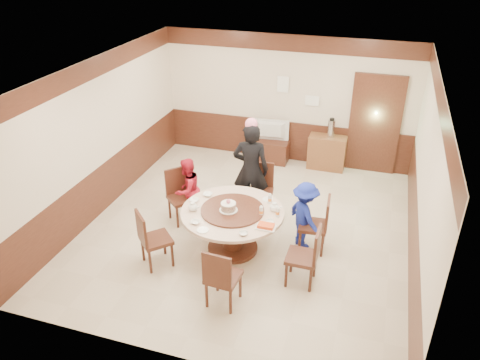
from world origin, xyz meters
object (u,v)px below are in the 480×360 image
(person_blue, at_px, (305,215))
(side_cabinet, at_px, (327,152))
(person_red, at_px, (187,190))
(television, at_px, (270,131))
(banquet_table, at_px, (233,222))
(thermos, at_px, (331,129))
(birthday_cake, at_px, (228,207))
(shrimp_platter, at_px, (266,226))
(person_standing, at_px, (251,170))
(tv_stand, at_px, (269,151))

(person_blue, bearing_deg, side_cabinet, -43.56)
(person_red, height_order, television, person_red)
(banquet_table, distance_m, thermos, 3.65)
(person_blue, height_order, birthday_cake, person_blue)
(person_red, bearing_deg, banquet_table, 75.40)
(side_cabinet, bearing_deg, shrimp_platter, -96.06)
(person_standing, relative_size, thermos, 4.68)
(television, relative_size, thermos, 2.15)
(birthday_cake, bearing_deg, television, 93.41)
(side_cabinet, relative_size, thermos, 2.11)
(person_blue, distance_m, side_cabinet, 3.01)
(person_standing, relative_size, television, 2.18)
(person_standing, relative_size, shrimp_platter, 5.93)
(television, height_order, thermos, thermos)
(person_red, bearing_deg, side_cabinet, 160.51)
(tv_stand, bearing_deg, thermos, 1.29)
(person_standing, height_order, person_red, person_standing)
(banquet_table, xyz_separation_m, person_blue, (1.09, 0.46, 0.05))
(tv_stand, bearing_deg, shrimp_platter, -76.68)
(person_standing, xyz_separation_m, tv_stand, (-0.21, 2.24, -0.64))
(person_standing, height_order, tv_stand, person_standing)
(banquet_table, distance_m, person_standing, 1.25)
(person_blue, height_order, side_cabinet, person_blue)
(person_blue, bearing_deg, banquet_table, 68.53)
(person_red, relative_size, tv_stand, 1.39)
(person_blue, height_order, tv_stand, person_blue)
(person_standing, height_order, thermos, person_standing)
(birthday_cake, bearing_deg, shrimp_platter, -20.74)
(side_cabinet, bearing_deg, birthday_cake, -107.06)
(person_blue, height_order, thermos, person_blue)
(side_cabinet, distance_m, thermos, 0.57)
(banquet_table, height_order, person_blue, person_blue)
(person_blue, distance_m, birthday_cake, 1.27)
(shrimp_platter, relative_size, side_cabinet, 0.38)
(person_standing, relative_size, tv_stand, 2.09)
(birthday_cake, distance_m, side_cabinet, 3.71)
(banquet_table, xyz_separation_m, birthday_cake, (-0.05, -0.05, 0.31))
(person_blue, distance_m, shrimp_platter, 0.91)
(person_red, distance_m, side_cabinet, 3.50)
(birthday_cake, xyz_separation_m, shrimp_platter, (0.68, -0.26, -0.07))
(side_cabinet, bearing_deg, tv_stand, -178.66)
(tv_stand, xyz_separation_m, thermos, (1.33, 0.03, 0.69))
(tv_stand, distance_m, thermos, 1.50)
(person_red, bearing_deg, person_standing, 134.75)
(thermos, bearing_deg, person_standing, -116.31)
(shrimp_platter, xyz_separation_m, thermos, (0.44, 3.77, 0.16))
(person_blue, relative_size, shrimp_platter, 3.92)
(birthday_cake, xyz_separation_m, tv_stand, (-0.21, 3.48, -0.60))
(banquet_table, relative_size, person_standing, 0.93)
(birthday_cake, distance_m, thermos, 3.69)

